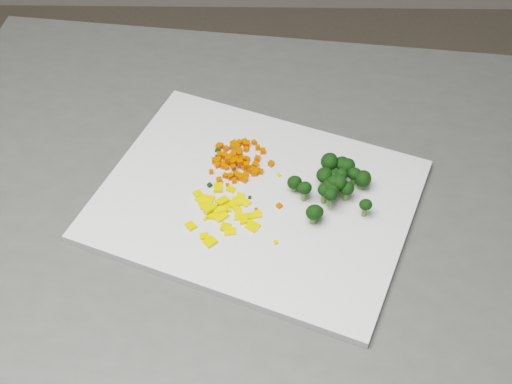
{
  "coord_description": "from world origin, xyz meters",
  "views": [
    {
      "loc": [
        0.13,
        -0.5,
        1.62
      ],
      "look_at": [
        0.12,
        0.14,
        0.92
      ],
      "focal_mm": 50.0,
      "sensor_mm": 36.0,
      "label": 1
    }
  ],
  "objects_px": {
    "cutting_board": "(256,200)",
    "broccoli_pile": "(332,188)",
    "counter_block": "(268,358)",
    "carrot_pile": "(240,157)",
    "pepper_pile": "(220,210)"
  },
  "relations": [
    {
      "from": "pepper_pile",
      "to": "carrot_pile",
      "type": "bearing_deg",
      "value": 76.38
    },
    {
      "from": "carrot_pile",
      "to": "cutting_board",
      "type": "bearing_deg",
      "value": -69.47
    },
    {
      "from": "counter_block",
      "to": "carrot_pile",
      "type": "bearing_deg",
      "value": 136.26
    },
    {
      "from": "counter_block",
      "to": "carrot_pile",
      "type": "height_order",
      "value": "carrot_pile"
    },
    {
      "from": "counter_block",
      "to": "cutting_board",
      "type": "relative_size",
      "value": 2.53
    },
    {
      "from": "broccoli_pile",
      "to": "counter_block",
      "type": "bearing_deg",
      "value": 162.29
    },
    {
      "from": "counter_block",
      "to": "pepper_pile",
      "type": "bearing_deg",
      "value": -144.3
    },
    {
      "from": "carrot_pile",
      "to": "broccoli_pile",
      "type": "xyz_separation_m",
      "value": [
        0.12,
        -0.07,
        0.01
      ]
    },
    {
      "from": "cutting_board",
      "to": "pepper_pile",
      "type": "height_order",
      "value": "pepper_pile"
    },
    {
      "from": "carrot_pile",
      "to": "pepper_pile",
      "type": "distance_m",
      "value": 0.1
    },
    {
      "from": "counter_block",
      "to": "broccoli_pile",
      "type": "distance_m",
      "value": 0.49
    },
    {
      "from": "cutting_board",
      "to": "pepper_pile",
      "type": "distance_m",
      "value": 0.06
    },
    {
      "from": "cutting_board",
      "to": "carrot_pile",
      "type": "xyz_separation_m",
      "value": [
        -0.02,
        0.06,
        0.02
      ]
    },
    {
      "from": "cutting_board",
      "to": "broccoli_pile",
      "type": "relative_size",
      "value": 3.75
    },
    {
      "from": "carrot_pile",
      "to": "counter_block",
      "type": "bearing_deg",
      "value": -43.74
    }
  ]
}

